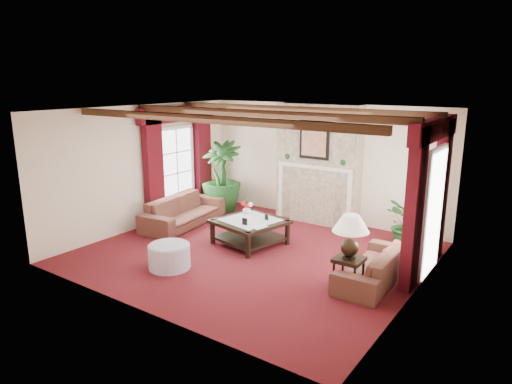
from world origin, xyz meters
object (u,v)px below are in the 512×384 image
Objects in this scene: coffee_table at (250,232)px; side_table at (348,273)px; potted_palm at (222,191)px; sofa_right at (374,259)px; ottoman at (169,256)px; sofa_left at (183,206)px.

coffee_table is 2.38× the size of side_table.
sofa_right is at bearing -21.32° from potted_palm.
sofa_right is at bearing 26.23° from ottoman.
sofa_left is 4.42× the size of side_table.
sofa_left is 3.12× the size of ottoman.
potted_palm is at bearing 114.53° from ottoman.
potted_palm reaches higher than coffee_table.
potted_palm reaches higher than side_table.
coffee_table is at bearing 162.93° from side_table.
sofa_right is 1.01× the size of potted_palm.
ottoman is at bearing -160.33° from side_table.
side_table is at bearing -27.59° from potted_palm.
potted_palm is 3.70m from ottoman.
sofa_left is 1.41m from potted_palm.
sofa_right is 0.56m from side_table.
sofa_left is 1.86× the size of coffee_table.
sofa_left is at bearing 168.33° from side_table.
coffee_table is 1.85m from ottoman.
potted_palm is at bearing -112.71° from sofa_right.
sofa_right is 2.61× the size of ottoman.
potted_palm is 2.54m from coffee_table.
ottoman is (1.53, -3.36, -0.28)m from potted_palm.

